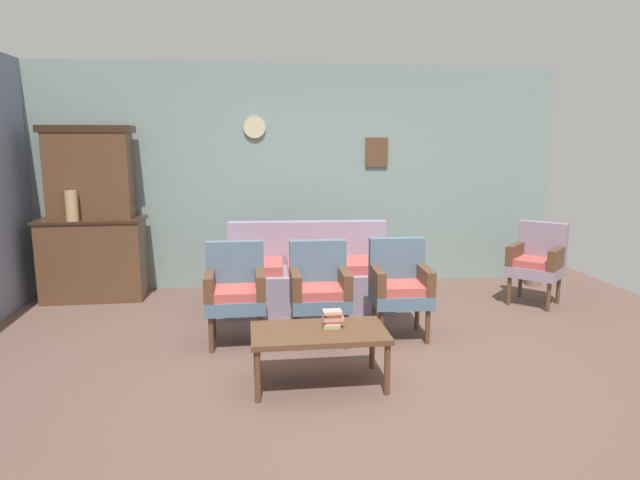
% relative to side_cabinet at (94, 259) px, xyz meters
% --- Properties ---
extents(ground_plane, '(7.68, 7.68, 0.00)m').
position_rel_side_cabinet_xyz_m(ground_plane, '(2.46, -2.25, -0.47)').
color(ground_plane, brown).
extents(wall_back_with_decor, '(6.40, 0.09, 2.70)m').
position_rel_side_cabinet_xyz_m(wall_back_with_decor, '(2.46, 0.38, 0.89)').
color(wall_back_with_decor, gray).
rests_on(wall_back_with_decor, ground).
extents(side_cabinet, '(1.16, 0.55, 0.93)m').
position_rel_side_cabinet_xyz_m(side_cabinet, '(0.00, 0.00, 0.00)').
color(side_cabinet, brown).
rests_on(side_cabinet, ground).
extents(cabinet_upper_hutch, '(0.99, 0.38, 1.03)m').
position_rel_side_cabinet_xyz_m(cabinet_upper_hutch, '(0.00, 0.08, 0.98)').
color(cabinet_upper_hutch, brown).
rests_on(cabinet_upper_hutch, side_cabinet).
extents(vase_on_cabinet, '(0.13, 0.13, 0.33)m').
position_rel_side_cabinet_xyz_m(vase_on_cabinet, '(-0.14, -0.17, 0.63)').
color(vase_on_cabinet, tan).
rests_on(vase_on_cabinet, side_cabinet).
extents(floral_couch, '(1.82, 0.91, 0.90)m').
position_rel_side_cabinet_xyz_m(floral_couch, '(2.40, -0.61, -0.14)').
color(floral_couch, gray).
rests_on(floral_couch, ground).
extents(armchair_near_couch_end, '(0.52, 0.49, 0.90)m').
position_rel_side_cabinet_xyz_m(armchair_near_couch_end, '(1.63, -1.63, 0.03)').
color(armchair_near_couch_end, slate).
rests_on(armchair_near_couch_end, ground).
extents(armchair_by_doorway, '(0.53, 0.50, 0.90)m').
position_rel_side_cabinet_xyz_m(armchair_by_doorway, '(2.38, -1.68, 0.03)').
color(armchair_by_doorway, slate).
rests_on(armchair_by_doorway, ground).
extents(armchair_row_middle, '(0.55, 0.52, 0.90)m').
position_rel_side_cabinet_xyz_m(armchair_row_middle, '(3.13, -1.66, 0.03)').
color(armchair_row_middle, slate).
rests_on(armchair_row_middle, ground).
extents(wingback_chair_by_fireplace, '(0.71, 0.71, 0.90)m').
position_rel_side_cabinet_xyz_m(wingback_chair_by_fireplace, '(4.92, -0.84, 0.03)').
color(wingback_chair_by_fireplace, gray).
rests_on(wingback_chair_by_fireplace, ground).
extents(coffee_table, '(1.00, 0.56, 0.42)m').
position_rel_side_cabinet_xyz_m(coffee_table, '(2.25, -2.61, -0.09)').
color(coffee_table, brown).
rests_on(coffee_table, ground).
extents(book_stack_on_table, '(0.15, 0.12, 0.13)m').
position_rel_side_cabinet_xyz_m(book_stack_on_table, '(2.36, -2.56, 0.02)').
color(book_stack_on_table, tan).
rests_on(book_stack_on_table, coffee_table).
extents(floor_vase_by_wall, '(0.18, 0.18, 0.76)m').
position_rel_side_cabinet_xyz_m(floor_vase_by_wall, '(5.31, -0.10, -0.09)').
color(floor_vase_by_wall, '#706152').
rests_on(floor_vase_by_wall, ground).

